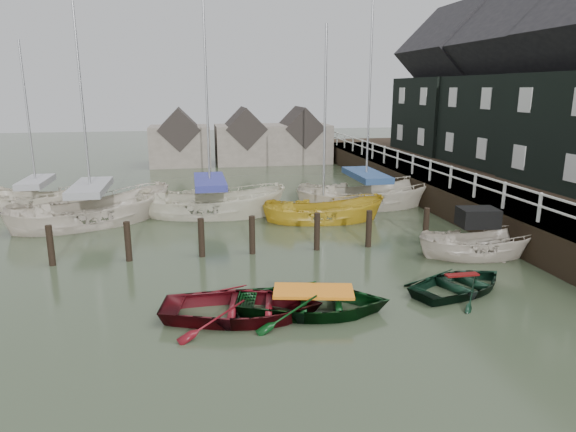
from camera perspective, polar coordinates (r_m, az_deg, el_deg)
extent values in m
plane|color=#2D3A24|center=(16.08, 1.62, -7.22)|extent=(120.00, 120.00, 0.00)
cube|color=black|center=(28.09, 16.40, 4.40)|extent=(3.00, 32.00, 0.20)
cube|color=silver|center=(27.29, 13.73, 6.53)|extent=(0.06, 32.00, 0.06)
cube|color=silver|center=(27.34, 13.68, 5.70)|extent=(0.06, 32.00, 0.06)
cube|color=black|center=(31.21, 25.26, 1.92)|extent=(14.00, 38.00, 1.50)
cube|color=black|center=(32.34, 23.93, 9.62)|extent=(6.00, 7.00, 5.00)
cube|color=black|center=(32.38, 24.71, 17.11)|extent=(6.11, 7.14, 6.11)
cube|color=black|center=(38.31, 17.98, 10.64)|extent=(6.40, 7.00, 5.00)
cube|color=black|center=(38.34, 18.48, 16.98)|extent=(6.52, 7.14, 6.52)
cylinder|color=black|center=(19.02, -24.82, -3.57)|extent=(0.22, 0.22, 1.80)
cylinder|color=black|center=(18.56, -17.32, -3.31)|extent=(0.22, 0.22, 1.80)
cylinder|color=black|center=(18.42, -9.57, -2.98)|extent=(0.22, 0.22, 1.80)
cylinder|color=black|center=(18.53, -4.00, -2.71)|extent=(0.22, 0.22, 1.80)
cylinder|color=black|center=(18.95, 3.23, -2.32)|extent=(0.22, 0.22, 1.80)
cylinder|color=black|center=(19.52, 8.94, -1.98)|extent=(0.22, 0.22, 1.80)
cylinder|color=black|center=(20.39, 15.04, -1.60)|extent=(0.22, 0.22, 1.80)
cube|color=#665B51|center=(40.87, -11.90, 7.67)|extent=(4.50, 4.00, 3.00)
cube|color=#282321|center=(40.75, -12.00, 9.48)|extent=(3.18, 4.08, 3.18)
cube|color=#665B51|center=(41.08, -4.85, 7.95)|extent=(4.50, 4.00, 3.00)
cube|color=#282321|center=(40.96, -4.89, 9.75)|extent=(3.18, 4.08, 3.18)
cube|color=#665B51|center=(41.79, 1.35, 8.09)|extent=(4.50, 4.00, 3.00)
cube|color=#282321|center=(41.67, 1.36, 9.87)|extent=(3.18, 4.08, 3.18)
imported|color=#4F0B11|center=(13.72, -5.03, -11.16)|extent=(4.64, 3.66, 0.87)
imported|color=black|center=(14.00, 2.81, -10.59)|extent=(4.62, 3.74, 0.85)
imported|color=black|center=(16.15, 18.62, -7.89)|extent=(4.07, 3.53, 0.71)
imported|color=#BFB4A3|center=(19.43, 20.29, -4.32)|extent=(4.47, 2.16, 1.66)
cube|color=black|center=(19.22, 20.34, -0.14)|extent=(1.42, 1.16, 0.65)
imported|color=beige|center=(24.23, -20.79, -0.81)|extent=(7.57, 5.37, 2.74)
cylinder|color=#B2B2B7|center=(23.52, -21.94, 11.91)|extent=(0.10, 0.10, 7.70)
cube|color=gray|center=(23.89, -21.12, 2.97)|extent=(4.14, 2.91, 0.30)
imported|color=beige|center=(24.45, -8.55, 0.09)|extent=(7.34, 3.84, 2.70)
cylinder|color=#B2B2B7|center=(23.75, -9.09, 14.26)|extent=(0.10, 0.10, 9.01)
cube|color=navy|center=(24.12, -8.69, 3.79)|extent=(4.03, 2.06, 0.30)
imported|color=gold|center=(23.24, 3.92, -0.52)|extent=(5.67, 2.65, 2.11)
cylinder|color=#B2B2B7|center=(22.52, 4.13, 11.37)|extent=(0.10, 0.10, 7.26)
imported|color=beige|center=(26.21, 8.58, 1.03)|extent=(7.21, 3.08, 2.73)
cylinder|color=#B2B2B7|center=(25.56, 9.11, 14.91)|extent=(0.10, 0.10, 9.59)
cube|color=navy|center=(25.90, 8.71, 4.53)|extent=(3.96, 1.65, 0.30)
imported|color=beige|center=(28.37, -25.94, 0.75)|extent=(6.16, 3.85, 2.23)
cylinder|color=#B2B2B7|center=(27.79, -26.97, 10.06)|extent=(0.10, 0.10, 6.79)
cube|color=gray|center=(28.12, -26.23, 3.42)|extent=(3.37, 2.08, 0.30)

